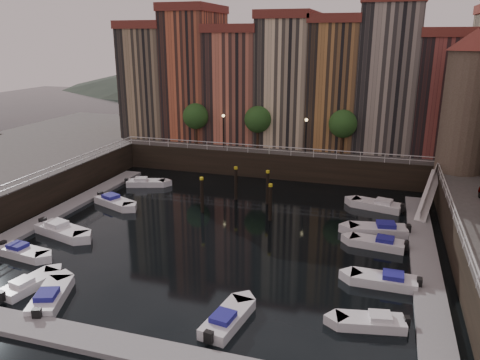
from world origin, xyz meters
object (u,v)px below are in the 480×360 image
(boat_left_0, at_px, (23,252))
(boat_left_1, at_px, (62,231))
(gangway, at_px, (429,192))
(mooring_pilings, at_px, (244,192))
(corner_tower, at_px, (468,100))
(boat_left_3, at_px, (114,202))

(boat_left_0, bearing_deg, boat_left_1, 93.53)
(gangway, relative_size, mooring_pilings, 1.19)
(corner_tower, bearing_deg, gangway, -122.80)
(mooring_pilings, height_order, boat_left_0, mooring_pilings)
(boat_left_1, bearing_deg, mooring_pilings, 54.99)
(boat_left_0, bearing_deg, boat_left_3, 94.68)
(gangway, xyz_separation_m, mooring_pilings, (-17.00, -4.46, -0.27))
(corner_tower, bearing_deg, mooring_pilings, -155.76)
(gangway, bearing_deg, boat_left_1, -153.06)
(boat_left_1, bearing_deg, corner_tower, 46.12)
(corner_tower, relative_size, boat_left_3, 2.80)
(mooring_pilings, bearing_deg, boat_left_1, -140.13)
(mooring_pilings, bearing_deg, boat_left_3, -166.54)
(gangway, bearing_deg, mooring_pilings, -165.30)
(corner_tower, bearing_deg, boat_left_1, -149.00)
(gangway, xyz_separation_m, boat_left_1, (-29.80, -15.15, -1.51))
(gangway, relative_size, boat_left_3, 1.69)
(mooring_pilings, distance_m, boat_left_3, 12.92)
(boat_left_1, bearing_deg, boat_left_0, -78.81)
(mooring_pilings, bearing_deg, corner_tower, 24.24)
(gangway, bearing_deg, corner_tower, 57.20)
(mooring_pilings, relative_size, boat_left_3, 1.42)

